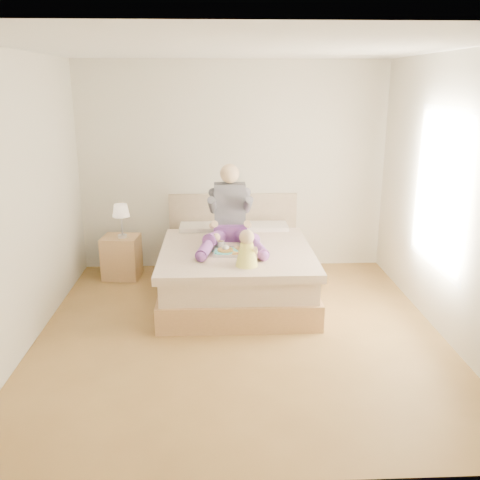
{
  "coord_description": "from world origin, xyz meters",
  "views": [
    {
      "loc": [
        -0.21,
        -4.87,
        2.4
      ],
      "look_at": [
        0.04,
        0.87,
        0.71
      ],
      "focal_mm": 40.0,
      "sensor_mm": 36.0,
      "label": 1
    }
  ],
  "objects_px": {
    "baby": "(247,251)",
    "nightstand": "(122,257)",
    "adult": "(230,220)",
    "tray": "(233,250)",
    "bed": "(236,267)"
  },
  "relations": [
    {
      "from": "nightstand",
      "to": "baby",
      "type": "relative_size",
      "value": 1.43
    },
    {
      "from": "adult",
      "to": "baby",
      "type": "xyz_separation_m",
      "value": [
        0.15,
        -0.86,
        -0.12
      ]
    },
    {
      "from": "nightstand",
      "to": "tray",
      "type": "height_order",
      "value": "tray"
    },
    {
      "from": "bed",
      "to": "adult",
      "type": "bearing_deg",
      "value": 128.44
    },
    {
      "from": "nightstand",
      "to": "baby",
      "type": "height_order",
      "value": "baby"
    },
    {
      "from": "nightstand",
      "to": "baby",
      "type": "bearing_deg",
      "value": -36.32
    },
    {
      "from": "bed",
      "to": "baby",
      "type": "relative_size",
      "value": 5.72
    },
    {
      "from": "bed",
      "to": "baby",
      "type": "height_order",
      "value": "bed"
    },
    {
      "from": "nightstand",
      "to": "adult",
      "type": "xyz_separation_m",
      "value": [
        1.38,
        -0.51,
        0.61
      ]
    },
    {
      "from": "nightstand",
      "to": "adult",
      "type": "relative_size",
      "value": 0.5
    },
    {
      "from": "bed",
      "to": "tray",
      "type": "bearing_deg",
      "value": -95.97
    },
    {
      "from": "adult",
      "to": "baby",
      "type": "relative_size",
      "value": 2.87
    },
    {
      "from": "tray",
      "to": "baby",
      "type": "xyz_separation_m",
      "value": [
        0.12,
        -0.43,
        0.13
      ]
    },
    {
      "from": "baby",
      "to": "nightstand",
      "type": "bearing_deg",
      "value": 160.49
    },
    {
      "from": "tray",
      "to": "bed",
      "type": "bearing_deg",
      "value": 86.8
    }
  ]
}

